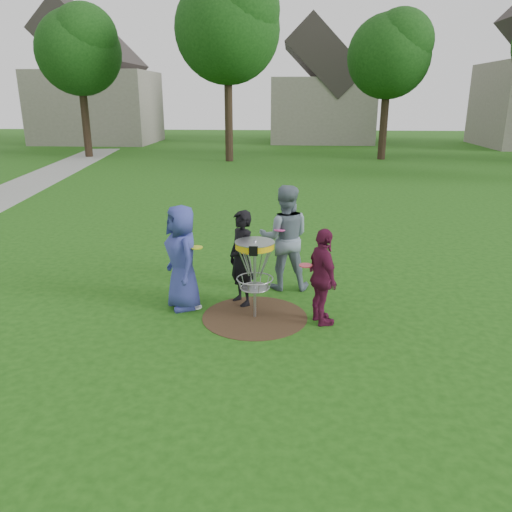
# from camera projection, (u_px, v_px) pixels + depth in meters

# --- Properties ---
(ground) EXTENTS (100.00, 100.00, 0.00)m
(ground) POSITION_uv_depth(u_px,v_px,m) (255.00, 317.00, 8.53)
(ground) COLOR #19470F
(ground) RESTS_ON ground
(dirt_patch) EXTENTS (1.80, 1.80, 0.01)m
(dirt_patch) POSITION_uv_depth(u_px,v_px,m) (255.00, 317.00, 8.53)
(dirt_patch) COLOR #47331E
(dirt_patch) RESTS_ON ground
(player_blue) EXTENTS (0.97, 1.08, 1.86)m
(player_blue) POSITION_uv_depth(u_px,v_px,m) (182.00, 257.00, 8.67)
(player_blue) COLOR #323A8B
(player_blue) RESTS_ON ground
(player_black) EXTENTS (0.71, 0.75, 1.73)m
(player_black) POSITION_uv_depth(u_px,v_px,m) (242.00, 258.00, 8.83)
(player_black) COLOR black
(player_black) RESTS_ON ground
(player_grey) EXTENTS (1.02, 0.81, 2.04)m
(player_grey) POSITION_uv_depth(u_px,v_px,m) (285.00, 238.00, 9.54)
(player_grey) COLOR slate
(player_grey) RESTS_ON ground
(player_maroon) EXTENTS (0.69, 1.03, 1.62)m
(player_maroon) POSITION_uv_depth(u_px,v_px,m) (323.00, 277.00, 8.06)
(player_maroon) COLOR #5B1434
(player_maroon) RESTS_ON ground
(disc_on_grass) EXTENTS (0.22, 0.22, 0.02)m
(disc_on_grass) POSITION_uv_depth(u_px,v_px,m) (196.00, 307.00, 8.91)
(disc_on_grass) COLOR white
(disc_on_grass) RESTS_ON ground
(disc_golf_basket) EXTENTS (0.66, 0.67, 1.38)m
(disc_golf_basket) POSITION_uv_depth(u_px,v_px,m) (255.00, 260.00, 8.22)
(disc_golf_basket) COLOR #9EA0A5
(disc_golf_basket) RESTS_ON ground
(held_discs) EXTENTS (2.08, 1.50, 0.27)m
(held_discs) POSITION_uv_depth(u_px,v_px,m) (257.00, 248.00, 8.58)
(held_discs) COLOR #D7E519
(held_discs) RESTS_ON ground
(tree_row) EXTENTS (51.20, 17.42, 9.90)m
(tree_row) POSITION_uv_depth(u_px,v_px,m) (291.00, 45.00, 26.25)
(tree_row) COLOR #38281C
(tree_row) RESTS_ON ground
(house_row) EXTENTS (44.50, 10.65, 11.62)m
(house_row) POSITION_uv_depth(u_px,v_px,m) (347.00, 89.00, 38.37)
(house_row) COLOR gray
(house_row) RESTS_ON ground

